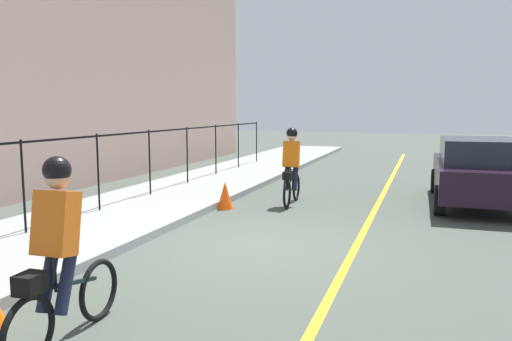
# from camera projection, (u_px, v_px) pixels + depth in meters

# --- Properties ---
(ground_plane) EXTENTS (80.00, 80.00, 0.00)m
(ground_plane) POSITION_uv_depth(u_px,v_px,m) (255.00, 246.00, 8.18)
(ground_plane) COLOR #424A41
(lane_line_centre) EXTENTS (36.00, 0.12, 0.01)m
(lane_line_centre) POSITION_uv_depth(u_px,v_px,m) (352.00, 255.00, 7.67)
(lane_line_centre) COLOR yellow
(lane_line_centre) RESTS_ON ground
(sidewalk) EXTENTS (40.00, 3.20, 0.15)m
(sidewalk) POSITION_uv_depth(u_px,v_px,m) (85.00, 225.00, 9.28)
(sidewalk) COLOR gray
(sidewalk) RESTS_ON ground
(building_wall) EXTENTS (28.00, 0.80, 8.00)m
(building_wall) POSITION_uv_depth(u_px,v_px,m) (7.00, 36.00, 11.83)
(building_wall) COLOR tan
(building_wall) RESTS_ON ground
(iron_fence) EXTENTS (20.26, 0.04, 1.60)m
(iron_fence) POSITION_uv_depth(u_px,v_px,m) (97.00, 153.00, 10.19)
(iron_fence) COLOR black
(iron_fence) RESTS_ON sidewalk
(cyclist_lead) EXTENTS (1.71, 0.38, 1.83)m
(cyclist_lead) POSITION_uv_depth(u_px,v_px,m) (291.00, 167.00, 11.54)
(cyclist_lead) COLOR black
(cyclist_lead) RESTS_ON ground
(cyclist_follow) EXTENTS (1.71, 0.38, 1.83)m
(cyclist_follow) POSITION_uv_depth(u_px,v_px,m) (59.00, 253.00, 4.63)
(cyclist_follow) COLOR black
(cyclist_follow) RESTS_ON ground
(patrol_sedan) EXTENTS (4.42, 1.97, 1.58)m
(patrol_sedan) POSITION_uv_depth(u_px,v_px,m) (477.00, 170.00, 11.53)
(patrol_sedan) COLOR black
(patrol_sedan) RESTS_ON ground
(traffic_cone_far) EXTENTS (0.36, 0.36, 0.63)m
(traffic_cone_far) POSITION_uv_depth(u_px,v_px,m) (225.00, 195.00, 11.16)
(traffic_cone_far) COLOR #FC4D09
(traffic_cone_far) RESTS_ON ground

